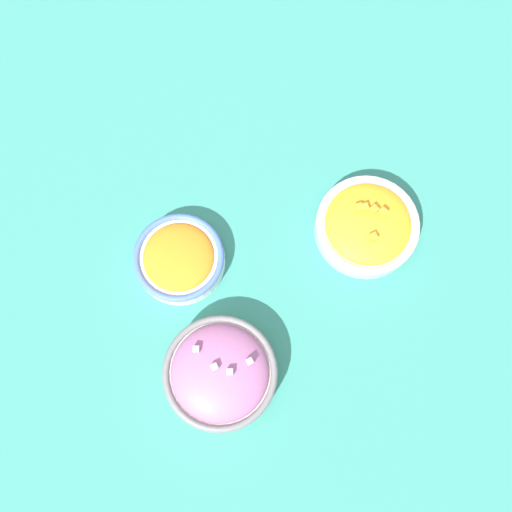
# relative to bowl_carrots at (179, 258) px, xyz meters

# --- Properties ---
(ground_plane) EXTENTS (3.00, 3.00, 0.00)m
(ground_plane) POSITION_rel_bowl_carrots_xyz_m (0.10, -0.09, -0.03)
(ground_plane) COLOR #337F75
(bowl_carrots) EXTENTS (0.16, 0.16, 0.05)m
(bowl_carrots) POSITION_rel_bowl_carrots_xyz_m (0.00, 0.00, 0.00)
(bowl_carrots) COLOR white
(bowl_carrots) RESTS_ON ground_plane
(bowl_red_onion) EXTENTS (0.19, 0.19, 0.09)m
(bowl_red_onion) POSITION_rel_bowl_carrots_xyz_m (-0.09, -0.20, 0.01)
(bowl_red_onion) COLOR beige
(bowl_red_onion) RESTS_ON ground_plane
(bowl_squash) EXTENTS (0.19, 0.19, 0.07)m
(bowl_squash) POSITION_rel_bowl_carrots_xyz_m (0.28, -0.19, 0.00)
(bowl_squash) COLOR #B2C1CC
(bowl_squash) RESTS_ON ground_plane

